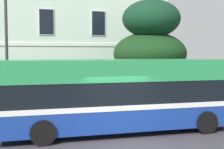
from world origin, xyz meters
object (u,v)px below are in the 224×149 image
georgian_townhouse (40,15)px  litter_bin (80,107)px  evergreen_tree (151,64)px  street_lamp_post (6,34)px  single_decker_bus (122,94)px

georgian_townhouse → litter_bin: 11.19m
evergreen_tree → street_lamp_post: (-7.83, -0.97, 1.54)m
evergreen_tree → street_lamp_post: 8.04m
georgian_townhouse → evergreen_tree: bearing=-57.0°
single_decker_bus → street_lamp_post: bearing=150.5°
georgian_townhouse → evergreen_tree: georgian_townhouse is taller
litter_bin → street_lamp_post: bearing=179.4°
street_lamp_post → litter_bin: street_lamp_post is taller
street_lamp_post → georgian_townhouse: bearing=76.6°
georgian_townhouse → evergreen_tree: 10.81m
evergreen_tree → litter_bin: (-4.33, -1.01, -2.10)m
single_decker_bus → evergreen_tree: bearing=53.9°
georgian_townhouse → street_lamp_post: size_ratio=2.33×
evergreen_tree → litter_bin: bearing=-166.9°
street_lamp_post → litter_bin: size_ratio=6.91×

